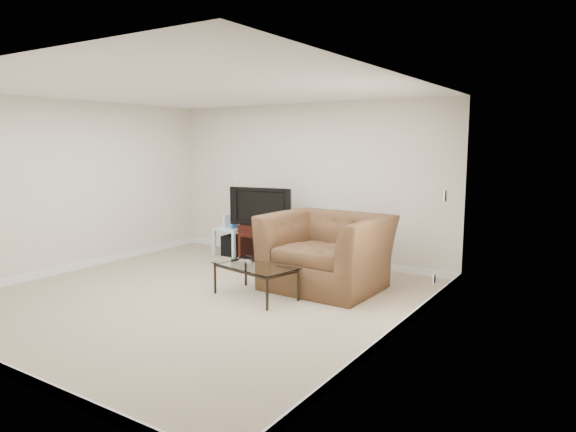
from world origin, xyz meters
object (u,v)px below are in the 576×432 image
Objects in this scene: tv_stand at (264,242)px; television at (263,206)px; side_table at (233,241)px; subwoofer at (235,245)px; coffee_table at (256,281)px; recliner at (327,239)px.

television reaches higher than tv_stand.
television is at bearing -2.52° from side_table.
tv_stand reaches higher than subwoofer.
television is at bearing -4.28° from subwoofer.
side_table is 0.48× the size of coffee_table.
coffee_table is (-0.52, -0.85, -0.44)m from recliner.
tv_stand is 1.43× the size of side_table.
recliner is (1.61, -0.85, 0.36)m from tv_stand.
side_table is at bearing 160.97° from recliner.
side_table is (-0.65, 0.00, -0.06)m from tv_stand.
television is (0.00, -0.03, 0.59)m from tv_stand.
coffee_table reaches higher than subwoofer.
side_table is 2.43m from coffee_table.
tv_stand is at bearing -1.65° from subwoofer.
coffee_table is at bearing -66.48° from television.
recliner is at bearing -21.24° from subwoofer.
tv_stand is 0.65m from side_table.
recliner is 1.44× the size of coffee_table.
television is 0.66× the size of recliner.
subwoofer is 2.44m from recliner.
recliner is at bearing 58.39° from coffee_table.
tv_stand is 0.68× the size of coffee_table.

